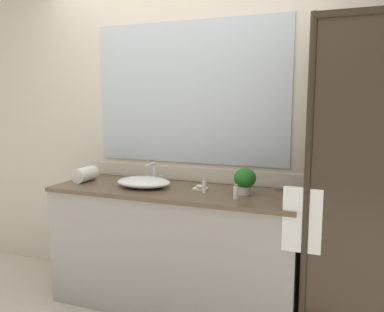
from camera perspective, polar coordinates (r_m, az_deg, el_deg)
The scene contains 11 objects.
ground_plane at distance 3.11m, azimuth -2.77°, elevation -21.31°, with size 8.00×8.00×0.00m, color beige.
wall_back_with_mirror at distance 3.04m, azimuth -0.30°, elevation 3.97°, with size 4.40×0.06×2.60m.
vanity_cabinet at distance 2.93m, azimuth -2.75°, elevation -13.51°, with size 1.80×0.58×0.90m.
shower_enclosure at distance 2.35m, azimuth 24.72°, elevation -5.18°, with size 1.20×0.59×2.00m.
sink_basin at distance 2.87m, azimuth -7.19°, elevation -3.86°, with size 0.41×0.31×0.07m, color white.
faucet at distance 3.01m, azimuth -5.73°, elevation -2.91°, with size 0.17×0.16×0.16m.
potted_plant at distance 2.64m, azimuth 7.86°, elevation -3.46°, with size 0.15×0.15×0.18m.
soap_dish at distance 2.76m, azimuth 1.25°, elevation -4.73°, with size 0.10×0.07×0.04m.
amenity_bottle_body_wash at distance 2.51m, azimuth 6.53°, elevation -5.34°, with size 0.03×0.03×0.10m.
amenity_bottle_lotion at distance 2.66m, azimuth 1.81°, elevation -4.48°, with size 0.03×0.03×0.10m.
rolled_towel_near_edge at distance 3.16m, azimuth -15.58°, elevation -2.62°, with size 0.11×0.11×0.21m, color white.
Camera 1 is at (1.11, -2.48, 1.53)m, focal length 35.92 mm.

